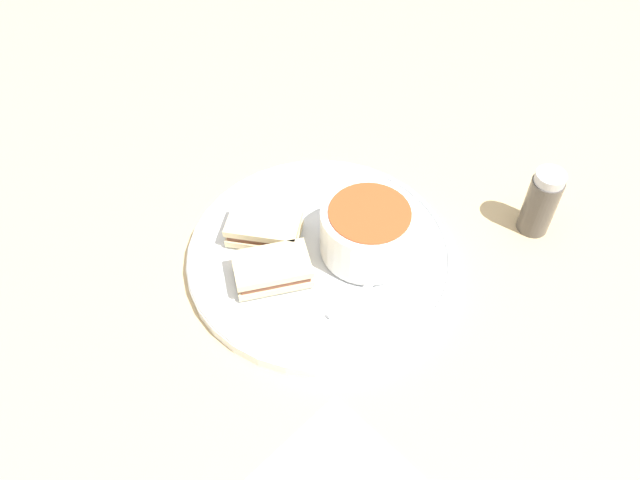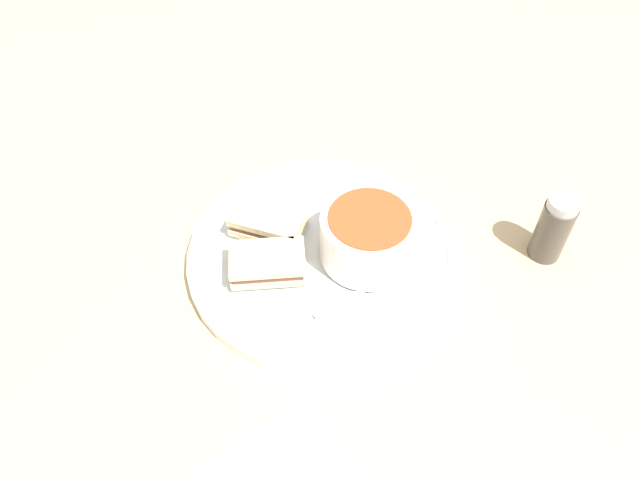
{
  "view_description": "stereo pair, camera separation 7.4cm",
  "coord_description": "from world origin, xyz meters",
  "views": [
    {
      "loc": [
        0.2,
        -0.43,
        0.6
      ],
      "look_at": [
        0.0,
        0.0,
        0.04
      ],
      "focal_mm": 35.0,
      "sensor_mm": 36.0,
      "label": 1
    },
    {
      "loc": [
        0.26,
        -0.4,
        0.6
      ],
      "look_at": [
        0.0,
        0.0,
        0.04
      ],
      "focal_mm": 35.0,
      "sensor_mm": 36.0,
      "label": 2
    }
  ],
  "objects": [
    {
      "name": "ground_plane",
      "position": [
        0.0,
        0.0,
        0.0
      ],
      "size": [
        2.4,
        2.4,
        0.0
      ],
      "primitive_type": "plane",
      "color": "#D1B27F"
    },
    {
      "name": "plate",
      "position": [
        0.0,
        0.0,
        0.01
      ],
      "size": [
        0.32,
        0.32,
        0.02
      ],
      "color": "white",
      "rests_on": "ground_plane"
    },
    {
      "name": "spoon",
      "position": [
        0.09,
        0.0,
        0.02
      ],
      "size": [
        0.06,
        0.12,
        0.01
      ],
      "rotation": [
        0.0,
        0.0,
        7.43
      ],
      "color": "silver",
      "rests_on": "plate"
    },
    {
      "name": "sandwich_half_near",
      "position": [
        -0.07,
        -0.01,
        0.03
      ],
      "size": [
        0.1,
        0.07,
        0.03
      ],
      "rotation": [
        0.0,
        0.0,
        3.39
      ],
      "color": "beige",
      "rests_on": "plate"
    },
    {
      "name": "salt_shaker",
      "position": [
        0.23,
        0.16,
        0.05
      ],
      "size": [
        0.04,
        0.04,
        0.09
      ],
      "color": "#4C4742",
      "rests_on": "ground_plane"
    },
    {
      "name": "soup_bowl",
      "position": [
        0.05,
        0.02,
        0.05
      ],
      "size": [
        0.11,
        0.11,
        0.06
      ],
      "color": "white",
      "rests_on": "plate"
    },
    {
      "name": "sandwich_half_far",
      "position": [
        -0.03,
        -0.06,
        0.03
      ],
      "size": [
        0.1,
        0.1,
        0.03
      ],
      "rotation": [
        0.0,
        0.0,
        3.81
      ],
      "color": "beige",
      "rests_on": "plate"
    }
  ]
}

